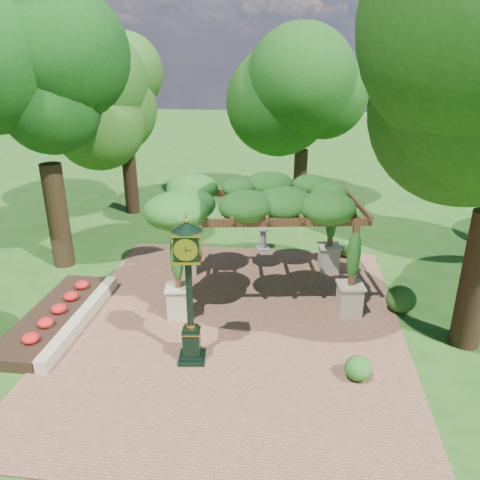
# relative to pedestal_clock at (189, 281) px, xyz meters

# --- Properties ---
(ground) EXTENTS (120.00, 120.00, 0.00)m
(ground) POSITION_rel_pedestal_clock_xyz_m (0.87, 0.89, -2.39)
(ground) COLOR #1E4714
(ground) RESTS_ON ground
(brick_plaza) EXTENTS (10.00, 12.00, 0.04)m
(brick_plaza) POSITION_rel_pedestal_clock_xyz_m (0.87, 1.89, -2.37)
(brick_plaza) COLOR brown
(brick_plaza) RESTS_ON ground
(border_wall) EXTENTS (0.35, 5.00, 0.40)m
(border_wall) POSITION_rel_pedestal_clock_xyz_m (-3.73, 1.39, -2.19)
(border_wall) COLOR #C6B793
(border_wall) RESTS_ON ground
(flower_bed) EXTENTS (1.50, 5.00, 0.36)m
(flower_bed) POSITION_rel_pedestal_clock_xyz_m (-4.63, 1.39, -2.21)
(flower_bed) COLOR red
(flower_bed) RESTS_ON ground
(pedestal_clock) EXTENTS (0.87, 0.87, 3.99)m
(pedestal_clock) POSITION_rel_pedestal_clock_xyz_m (0.00, 0.00, 0.00)
(pedestal_clock) COLOR black
(pedestal_clock) RESTS_ON brick_plaza
(pergola) EXTENTS (6.68, 4.75, 3.89)m
(pergola) POSITION_rel_pedestal_clock_xyz_m (1.51, 4.16, 0.79)
(pergola) COLOR tan
(pergola) RESTS_ON brick_plaza
(sundial) EXTENTS (0.66, 0.66, 0.95)m
(sundial) POSITION_rel_pedestal_clock_xyz_m (1.29, 7.92, -1.98)
(sundial) COLOR gray
(sundial) RESTS_ON ground
(shrub_front) EXTENTS (0.88, 0.88, 0.62)m
(shrub_front) POSITION_rel_pedestal_clock_xyz_m (4.31, -0.27, -2.04)
(shrub_front) COLOR #205C1A
(shrub_front) RESTS_ON brick_plaza
(shrub_mid) EXTENTS (1.12, 1.12, 0.84)m
(shrub_mid) POSITION_rel_pedestal_clock_xyz_m (6.02, 3.32, -1.93)
(shrub_mid) COLOR #204914
(shrub_mid) RESTS_ON brick_plaza
(shrub_back) EXTENTS (0.81, 0.81, 0.65)m
(shrub_back) POSITION_rel_pedestal_clock_xyz_m (4.79, 7.54, -2.03)
(shrub_back) COLOR #2F621C
(shrub_back) RESTS_ON brick_plaza
(tree_west_near) EXTENTS (4.22, 4.22, 10.31)m
(tree_west_near) POSITION_rel_pedestal_clock_xyz_m (-6.32, 5.48, 4.65)
(tree_west_near) COLOR #342414
(tree_west_near) RESTS_ON ground
(tree_west_far) EXTENTS (4.56, 4.56, 8.50)m
(tree_west_far) POSITION_rel_pedestal_clock_xyz_m (-5.85, 12.18, 3.44)
(tree_west_far) COLOR black
(tree_west_far) RESTS_ON ground
(tree_north) EXTENTS (4.98, 4.98, 7.71)m
(tree_north) POSITION_rel_pedestal_clock_xyz_m (2.75, 14.71, 2.91)
(tree_north) COLOR #302113
(tree_north) RESTS_ON ground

